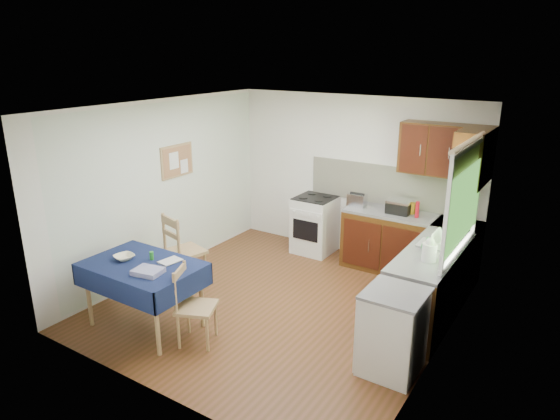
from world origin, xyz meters
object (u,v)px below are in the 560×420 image
Objects in this scene: dining_table at (143,272)px; dish_rack at (436,244)px; sandwich_press at (399,207)px; chair_far at (182,249)px; kettle at (429,251)px; chair_near at (192,303)px; toaster at (357,200)px.

dining_table is 3.47m from dish_rack.
dish_rack is at bearing -48.12° from sandwich_press.
kettle is at bearing -153.05° from chair_far.
chair_near is 3.32m from sandwich_press.
chair_far is at bearing -135.57° from sandwich_press.
sandwich_press is 1.20× the size of kettle.
chair_near is at bearing -94.41° from toaster.
dining_table is 4.95× the size of toaster.
kettle is at bearing -76.49° from chair_near.
sandwich_press is at bearing 140.31° from dish_rack.
dish_rack is at bearing -144.54° from chair_far.
dish_rack is (2.73, 2.12, 0.22)m from dining_table.
kettle reaches higher than dish_rack.
chair_far is 3.31m from dish_rack.
toaster is (0.56, 3.02, 0.51)m from chair_near.
dining_table is at bearing -106.19° from toaster.
chair_near is 2.68m from kettle.
kettle is at bearing -57.12° from sandwich_press.
dish_rack reaches higher than dining_table.
sandwich_press reaches higher than chair_near.
toaster is at bearing 49.93° from dining_table.
toaster is (1.63, 2.06, 0.44)m from chair_far.
toaster reaches higher than sandwich_press.
sandwich_press is at bearing 8.38° from toaster.
chair_near is (0.70, 0.05, -0.22)m from dining_table.
kettle is at bearing -72.82° from dish_rack.
chair_near is 3.12m from toaster.
chair_near is at bearing -13.48° from dining_table.
dish_rack is at bearing 96.72° from kettle.
chair_far is 3.21× the size of sandwich_press.
chair_near is 2.93m from dish_rack.
chair_far reaches higher than dining_table.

